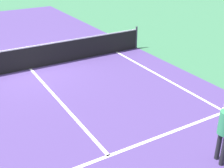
{
  "coord_description": "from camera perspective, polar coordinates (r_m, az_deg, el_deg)",
  "views": [
    {
      "loc": [
        -2.92,
        -11.49,
        4.72
      ],
      "look_at": [
        1.07,
        -4.74,
        1.0
      ],
      "focal_mm": 48.36,
      "sensor_mm": 36.0,
      "label": 1
    }
  ],
  "objects": [
    {
      "name": "line_service_near",
      "position": [
        7.53,
        -0.61,
        -13.41
      ],
      "size": [
        8.22,
        0.1,
        0.01
      ],
      "primitive_type": "cube",
      "color": "white",
      "rests_on": "ground_plane"
    },
    {
      "name": "court_surface_inbounds",
      "position": [
        12.76,
        -15.15,
        2.76
      ],
      "size": [
        10.62,
        24.4,
        0.0
      ],
      "primitive_type": "cube",
      "color": "#4C387A",
      "rests_on": "ground_plane"
    },
    {
      "name": "ground_plane",
      "position": [
        12.76,
        -15.15,
        2.76
      ],
      "size": [
        60.0,
        60.0,
        0.0
      ],
      "primitive_type": "plane",
      "color": "#38724C"
    },
    {
      "name": "net",
      "position": [
        12.59,
        -15.4,
        4.83
      ],
      "size": [
        10.55,
        0.09,
        1.07
      ],
      "color": "#33383D",
      "rests_on": "ground_plane"
    },
    {
      "name": "line_sideline_right",
      "position": [
        10.12,
        18.66,
        -3.86
      ],
      "size": [
        0.1,
        11.89,
        0.01
      ],
      "primitive_type": "cube",
      "color": "white",
      "rests_on": "ground_plane"
    },
    {
      "name": "line_center_service",
      "position": [
        9.98,
        -9.86,
        -3.24
      ],
      "size": [
        0.1,
        6.4,
        0.01
      ],
      "primitive_type": "cube",
      "color": "white",
      "rests_on": "ground_plane"
    }
  ]
}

